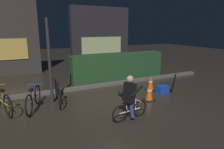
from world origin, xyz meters
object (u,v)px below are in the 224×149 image
Objects in this scene: parked_bike_center_left at (58,93)px; blue_crate at (162,89)px; street_post at (50,62)px; parked_bike_leftmost at (2,101)px; traffic_cone_near at (150,92)px; traffic_cone_far at (151,83)px; parked_bike_left_mid at (33,99)px; cyclist at (129,98)px; closed_umbrella at (173,84)px.

blue_crate is (3.83, -0.79, -0.21)m from parked_bike_center_left.
street_post reaches higher than parked_bike_center_left.
parked_bike_leftmost is 3.71× the size of blue_crate.
traffic_cone_near reaches higher than blue_crate.
parked_bike_center_left is at bearing 175.97° from traffic_cone_far.
parked_bike_left_mid is 2.54× the size of traffic_cone_far.
traffic_cone_near is 1.01m from blue_crate.
street_post is 2.24× the size of cyclist.
cyclist is 1.47× the size of closed_umbrella.
parked_bike_leftmost is at bearing 172.14° from blue_crate.
traffic_cone_far is at bearing -5.44° from street_post.
traffic_cone_far reaches higher than blue_crate.
parked_bike_leftmost is 5.88m from closed_umbrella.
traffic_cone_far is 0.57m from blue_crate.
closed_umbrella is (1.24, 0.15, 0.11)m from traffic_cone_near.
blue_crate is (0.15, -0.53, -0.14)m from traffic_cone_far.
parked_bike_center_left is 4.28m from closed_umbrella.
parked_bike_center_left is 2.61m from cyclist.
parked_bike_left_mid is at bearing -151.63° from street_post.
blue_crate is (0.92, 0.40, -0.15)m from traffic_cone_near.
closed_umbrella is (0.47, -0.78, 0.12)m from traffic_cone_far.
cyclist is at bearing -138.80° from parked_bike_center_left.
cyclist is (-2.18, -1.86, 0.34)m from traffic_cone_far.
parked_bike_leftmost is at bearing 139.88° from cyclist.
closed_umbrella is at bearing -119.18° from parked_bike_leftmost.
parked_bike_leftmost reaches higher than traffic_cone_near.
parked_bike_center_left is 2.83× the size of traffic_cone_far.
street_post reaches higher than cyclist.
traffic_cone_near is at bearing -156.40° from blue_crate.
closed_umbrella is (0.32, -0.25, 0.26)m from blue_crate.
parked_bike_center_left is 1.37× the size of cyclist.
traffic_cone_far is at bearing -70.62° from parked_bike_left_mid.
street_post is 3.52m from traffic_cone_near.
traffic_cone_near is at bearing -123.56° from parked_bike_leftmost.
parked_bike_leftmost is 1.31× the size of cyclist.
parked_bike_leftmost is at bearing -174.42° from street_post.
blue_crate is (5.48, -0.76, -0.21)m from parked_bike_leftmost.
blue_crate is (4.61, -0.57, -0.19)m from parked_bike_left_mid.
closed_umbrella is at bearing 6.92° from traffic_cone_near.
closed_umbrella reaches higher than parked_bike_center_left.
blue_crate is at bearing -105.36° from closed_umbrella.
cyclist is (-1.41, -0.92, 0.33)m from traffic_cone_near.
parked_bike_left_mid reaches higher than traffic_cone_far.
closed_umbrella is (2.65, 1.07, -0.22)m from cyclist.
closed_umbrella is at bearing 15.40° from cyclist.
closed_umbrella is at bearing -79.60° from parked_bike_left_mid.
closed_umbrella reaches higher than parked_bike_leftmost.
traffic_cone_near is at bearing -106.44° from parked_bike_center_left.
blue_crate is at bearing -12.68° from street_post.
parked_bike_left_mid is 2.98m from cyclist.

